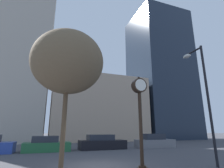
# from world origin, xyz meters

# --- Properties ---
(ground_plane) EXTENTS (200.00, 200.00, 0.00)m
(ground_plane) POSITION_xyz_m (0.00, 0.00, 0.00)
(ground_plane) COLOR #424247
(building_tall_tower) EXTENTS (11.34, 12.00, 40.68)m
(building_tall_tower) POSITION_xyz_m (-8.76, 24.00, 20.34)
(building_tall_tower) COLOR #ADA393
(building_tall_tower) RESTS_ON ground_plane
(building_storefront_row) EXTENTS (17.25, 12.00, 11.58)m
(building_storefront_row) POSITION_xyz_m (6.35, 24.00, 5.79)
(building_storefront_row) COLOR tan
(building_storefront_row) RESTS_ON ground_plane
(building_glass_modern) EXTENTS (12.17, 12.00, 30.16)m
(building_glass_modern) POSITION_xyz_m (21.94, 24.00, 15.08)
(building_glass_modern) COLOR #1E2838
(building_glass_modern) RESTS_ON ground_plane
(street_clock) EXTENTS (0.78, 0.55, 4.74)m
(street_clock) POSITION_xyz_m (1.84, -1.72, 3.06)
(street_clock) COLOR black
(street_clock) RESTS_ON ground_plane
(car_green) EXTENTS (4.08, 1.88, 1.37)m
(car_green) POSITION_xyz_m (-2.53, 8.01, 0.58)
(car_green) COLOR #236038
(car_green) RESTS_ON ground_plane
(car_black) EXTENTS (4.78, 1.90, 1.45)m
(car_black) POSITION_xyz_m (2.79, 8.13, 0.61)
(car_black) COLOR black
(car_black) RESTS_ON ground_plane
(car_grey) EXTENTS (4.34, 1.76, 1.49)m
(car_grey) POSITION_xyz_m (8.81, 7.81, 0.63)
(car_grey) COLOR slate
(car_grey) RESTS_ON ground_plane
(street_lamp_right) EXTENTS (0.36, 1.57, 6.97)m
(street_lamp_right) POSITION_xyz_m (5.90, -2.09, 4.57)
(street_lamp_right) COLOR black
(street_lamp_right) RESTS_ON ground_plane
(bare_tree) EXTENTS (3.90, 3.90, 7.27)m
(bare_tree) POSITION_xyz_m (-1.90, -0.55, 5.49)
(bare_tree) COLOR brown
(bare_tree) RESTS_ON ground_plane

